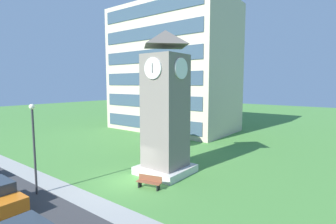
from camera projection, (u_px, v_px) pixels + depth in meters
ground_plane at (129, 181)px, 19.29m from camera, size 160.00×160.00×0.00m
kerb_strip at (85, 199)px, 16.27m from camera, size 120.00×1.60×0.01m
office_building at (172, 69)px, 40.79m from camera, size 19.07×11.11×19.20m
clock_tower at (165, 111)px, 20.57m from camera, size 3.91×3.91×11.42m
park_bench at (149, 182)px, 17.96m from camera, size 1.86×0.91×0.88m
street_lamp at (34, 139)px, 16.65m from camera, size 0.36×0.36×6.00m
tree_by_building at (154, 115)px, 27.67m from camera, size 3.00×3.00×5.48m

